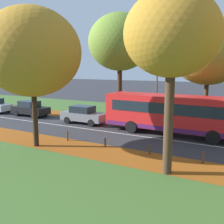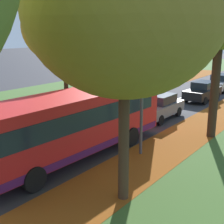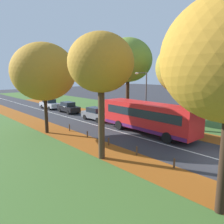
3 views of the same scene
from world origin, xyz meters
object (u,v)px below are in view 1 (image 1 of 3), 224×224
at_px(bollard_sixth, 68,136).
at_px(streetlamp_right, 155,83).
at_px(tree_left_mid, 32,52).
at_px(tree_right_near, 209,51).
at_px(bus, 173,112).
at_px(bollard_fourth, 149,149).
at_px(bollard_fifth, 105,142).
at_px(car_grey_lead, 84,115).
at_px(car_black_following, 30,109).
at_px(tree_left_near, 172,35).
at_px(bollard_third, 203,157).
at_px(tree_right_mid, 120,42).

bearing_deg(bollard_sixth, streetlamp_right, -27.10).
xyz_separation_m(tree_left_mid, tree_right_near, (11.25, -8.50, 0.44)).
bearing_deg(bus, tree_right_near, -22.99).
xyz_separation_m(bollard_fourth, bollard_fifth, (0.04, 3.04, -0.02)).
xyz_separation_m(streetlamp_right, car_grey_lead, (-1.98, 6.10, -2.92)).
relative_size(bollard_fifth, car_grey_lead, 0.14).
xyz_separation_m(bollard_sixth, car_black_following, (5.54, 9.41, 0.46)).
bearing_deg(tree_left_near, bus, 14.78).
distance_m(tree_left_near, car_grey_lead, 13.86).
distance_m(bollard_fourth, bollard_fifth, 3.04).
xyz_separation_m(tree_left_near, car_black_following, (7.72, 17.24, -5.66)).
xyz_separation_m(bollard_third, bollard_sixth, (-0.03, 9.11, 0.01)).
bearing_deg(tree_right_mid, bollard_fourth, -143.68).
height_order(tree_right_mid, car_grey_lead, tree_right_mid).
xyz_separation_m(bollard_third, car_black_following, (5.51, 18.52, 0.47)).
distance_m(bollard_third, bollard_fifth, 6.08).
height_order(tree_left_mid, tree_right_near, tree_right_near).
distance_m(tree_right_near, car_black_following, 18.22).
height_order(bollard_sixth, car_black_following, car_black_following).
bearing_deg(bollard_sixth, tree_left_near, -105.59).
distance_m(bollard_fifth, car_grey_lead, 7.55).
bearing_deg(car_black_following, streetlamp_right, -82.49).
relative_size(bus, car_grey_lead, 2.49).
xyz_separation_m(streetlamp_right, car_black_following, (-1.73, 13.13, -2.92)).
xyz_separation_m(tree_right_mid, bus, (-4.08, -6.67, -5.80)).
bearing_deg(bollard_fifth, streetlamp_right, -5.40).
bearing_deg(tree_right_near, tree_left_mid, 142.93).
xyz_separation_m(bollard_fourth, car_grey_lead, (5.27, 8.45, 0.50)).
bearing_deg(bollard_fourth, bollard_sixth, 90.12).
relative_size(tree_left_mid, car_black_following, 2.05).
distance_m(tree_left_near, tree_left_mid, 8.82).
bearing_deg(car_black_following, tree_right_mid, -65.88).
xyz_separation_m(tree_left_near, tree_right_mid, (11.57, 8.65, 1.03)).
relative_size(tree_left_near, bollard_sixth, 12.06).
bearing_deg(bollard_fifth, bus, -28.21).
distance_m(bollard_fourth, car_black_following, 16.45).
xyz_separation_m(bollard_third, bollard_fourth, (-0.02, 3.04, -0.02)).
xyz_separation_m(bus, car_grey_lead, (-0.02, 8.23, -0.89)).
xyz_separation_m(bollard_third, car_grey_lead, (5.25, 11.49, 0.47)).
bearing_deg(bollard_sixth, car_black_following, 59.52).
distance_m(tree_left_near, bollard_fourth, 6.77).
height_order(tree_right_near, bollard_fourth, tree_right_near).
height_order(bollard_fifth, bus, bus).
xyz_separation_m(tree_right_near, bollard_sixth, (-9.25, 7.53, -6.07)).
height_order(bollard_fourth, bollard_sixth, bollard_sixth).
xyz_separation_m(tree_right_mid, streetlamp_right, (-2.12, -4.53, -3.77)).
bearing_deg(car_grey_lead, tree_right_mid, -20.89).
height_order(tree_right_mid, bollard_fifth, tree_right_mid).
bearing_deg(tree_right_near, bollard_fifth, 153.97).
relative_size(tree_left_mid, bollard_fifth, 14.95).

